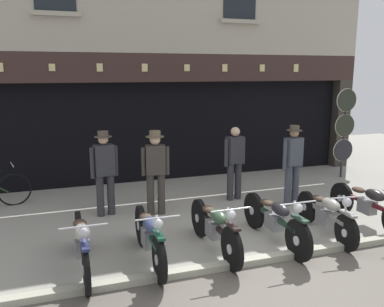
{
  "coord_description": "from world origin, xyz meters",
  "views": [
    {
      "loc": [
        -2.76,
        -5.04,
        2.87
      ],
      "look_at": [
        -0.13,
        2.59,
        1.24
      ],
      "focal_mm": 38.24,
      "sensor_mm": 36.0,
      "label": 1
    }
  ],
  "objects_px": {
    "salesman_right": "(235,160)",
    "advert_board_near": "(66,117)",
    "salesman_left": "(104,169)",
    "motorcycle_center_right": "(326,213)",
    "assistant_far_right": "(293,161)",
    "motorcycle_far_left": "(82,243)",
    "motorcycle_center": "(275,219)",
    "motorcycle_left": "(149,235)",
    "motorcycle_right": "(368,204)",
    "motorcycle_center_left": "(215,226)",
    "tyre_sign_pole": "(345,127)",
    "shopkeeper_center": "(155,168)"
  },
  "relations": [
    {
      "from": "salesman_left",
      "to": "advert_board_near",
      "type": "distance_m",
      "value": 2.61
    },
    {
      "from": "motorcycle_center_left",
      "to": "salesman_left",
      "type": "bearing_deg",
      "value": -58.63
    },
    {
      "from": "assistant_far_right",
      "to": "tyre_sign_pole",
      "type": "bearing_deg",
      "value": -160.27
    },
    {
      "from": "motorcycle_center_left",
      "to": "motorcycle_far_left",
      "type": "bearing_deg",
      "value": -1.62
    },
    {
      "from": "assistant_far_right",
      "to": "tyre_sign_pole",
      "type": "distance_m",
      "value": 3.06
    },
    {
      "from": "motorcycle_left",
      "to": "salesman_left",
      "type": "height_order",
      "value": "salesman_left"
    },
    {
      "from": "motorcycle_far_left",
      "to": "motorcycle_center",
      "type": "relative_size",
      "value": 0.96
    },
    {
      "from": "assistant_far_right",
      "to": "advert_board_near",
      "type": "xyz_separation_m",
      "value": [
        -4.52,
        3.02,
        0.81
      ]
    },
    {
      "from": "motorcycle_center",
      "to": "advert_board_near",
      "type": "height_order",
      "value": "advert_board_near"
    },
    {
      "from": "motorcycle_right",
      "to": "tyre_sign_pole",
      "type": "height_order",
      "value": "tyre_sign_pole"
    },
    {
      "from": "motorcycle_center",
      "to": "tyre_sign_pole",
      "type": "xyz_separation_m",
      "value": [
        4.01,
        3.29,
        0.97
      ]
    },
    {
      "from": "motorcycle_right",
      "to": "salesman_right",
      "type": "relative_size",
      "value": 1.24
    },
    {
      "from": "salesman_right",
      "to": "assistant_far_right",
      "type": "height_order",
      "value": "assistant_far_right"
    },
    {
      "from": "motorcycle_left",
      "to": "advert_board_near",
      "type": "height_order",
      "value": "advert_board_near"
    },
    {
      "from": "motorcycle_far_left",
      "to": "motorcycle_right",
      "type": "xyz_separation_m",
      "value": [
        5.23,
        0.1,
        -0.01
      ]
    },
    {
      "from": "motorcycle_center_left",
      "to": "advert_board_near",
      "type": "relative_size",
      "value": 2.16
    },
    {
      "from": "motorcycle_left",
      "to": "motorcycle_center_left",
      "type": "height_order",
      "value": "motorcycle_left"
    },
    {
      "from": "motorcycle_far_left",
      "to": "tyre_sign_pole",
      "type": "height_order",
      "value": "tyre_sign_pole"
    },
    {
      "from": "motorcycle_left",
      "to": "tyre_sign_pole",
      "type": "distance_m",
      "value": 7.06
    },
    {
      "from": "motorcycle_right",
      "to": "tyre_sign_pole",
      "type": "xyz_separation_m",
      "value": [
        1.92,
        3.13,
        0.98
      ]
    },
    {
      "from": "motorcycle_right",
      "to": "motorcycle_center_left",
      "type": "bearing_deg",
      "value": 2.31
    },
    {
      "from": "tyre_sign_pole",
      "to": "motorcycle_center_right",
      "type": "bearing_deg",
      "value": -132.23
    },
    {
      "from": "salesman_left",
      "to": "motorcycle_center_right",
      "type": "bearing_deg",
      "value": 137.19
    },
    {
      "from": "motorcycle_far_left",
      "to": "motorcycle_center_left",
      "type": "relative_size",
      "value": 1.01
    },
    {
      "from": "salesman_right",
      "to": "tyre_sign_pole",
      "type": "relative_size",
      "value": 0.69
    },
    {
      "from": "motorcycle_left",
      "to": "shopkeeper_center",
      "type": "height_order",
      "value": "shopkeeper_center"
    },
    {
      "from": "salesman_right",
      "to": "assistant_far_right",
      "type": "bearing_deg",
      "value": 132.82
    },
    {
      "from": "motorcycle_center",
      "to": "shopkeeper_center",
      "type": "xyz_separation_m",
      "value": [
        -1.54,
        2.05,
        0.53
      ]
    },
    {
      "from": "motorcycle_left",
      "to": "salesman_right",
      "type": "bearing_deg",
      "value": -135.03
    },
    {
      "from": "motorcycle_left",
      "to": "motorcycle_right",
      "type": "bearing_deg",
      "value": -176.75
    },
    {
      "from": "motorcycle_far_left",
      "to": "motorcycle_center_left",
      "type": "xyz_separation_m",
      "value": [
        2.06,
        -0.05,
        0.0
      ]
    },
    {
      "from": "salesman_right",
      "to": "assistant_far_right",
      "type": "xyz_separation_m",
      "value": [
        1.05,
        -0.71,
        0.05
      ]
    },
    {
      "from": "motorcycle_center",
      "to": "motorcycle_center_right",
      "type": "height_order",
      "value": "motorcycle_center"
    },
    {
      "from": "motorcycle_left",
      "to": "motorcycle_center",
      "type": "xyz_separation_m",
      "value": [
        2.16,
        -0.0,
        -0.0
      ]
    },
    {
      "from": "motorcycle_center",
      "to": "motorcycle_right",
      "type": "distance_m",
      "value": 2.09
    },
    {
      "from": "motorcycle_center_left",
      "to": "salesman_left",
      "type": "xyz_separation_m",
      "value": [
        -1.43,
        2.32,
        0.52
      ]
    },
    {
      "from": "tyre_sign_pole",
      "to": "shopkeeper_center",
      "type": "bearing_deg",
      "value": -167.4
    },
    {
      "from": "advert_board_near",
      "to": "shopkeeper_center",
      "type": "bearing_deg",
      "value": -59.95
    },
    {
      "from": "motorcycle_center_right",
      "to": "shopkeeper_center",
      "type": "distance_m",
      "value": 3.33
    },
    {
      "from": "assistant_far_right",
      "to": "motorcycle_center",
      "type": "bearing_deg",
      "value": 38.97
    },
    {
      "from": "salesman_left",
      "to": "shopkeeper_center",
      "type": "distance_m",
      "value": 1.01
    },
    {
      "from": "salesman_left",
      "to": "motorcycle_far_left",
      "type": "bearing_deg",
      "value": 65.24
    },
    {
      "from": "motorcycle_far_left",
      "to": "assistant_far_right",
      "type": "xyz_separation_m",
      "value": [
        4.56,
        1.66,
        0.54
      ]
    },
    {
      "from": "motorcycle_center",
      "to": "shopkeeper_center",
      "type": "distance_m",
      "value": 2.62
    },
    {
      "from": "salesman_left",
      "to": "motorcycle_center_left",
      "type": "bearing_deg",
      "value": 112.41
    },
    {
      "from": "motorcycle_far_left",
      "to": "salesman_right",
      "type": "xyz_separation_m",
      "value": [
        3.52,
        2.37,
        0.49
      ]
    },
    {
      "from": "salesman_right",
      "to": "advert_board_near",
      "type": "distance_m",
      "value": 4.26
    },
    {
      "from": "motorcycle_left",
      "to": "assistant_far_right",
      "type": "distance_m",
      "value": 4.0
    },
    {
      "from": "motorcycle_left",
      "to": "assistant_far_right",
      "type": "xyz_separation_m",
      "value": [
        3.58,
        1.72,
        0.53
      ]
    },
    {
      "from": "motorcycle_left",
      "to": "salesman_right",
      "type": "height_order",
      "value": "salesman_right"
    }
  ]
}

